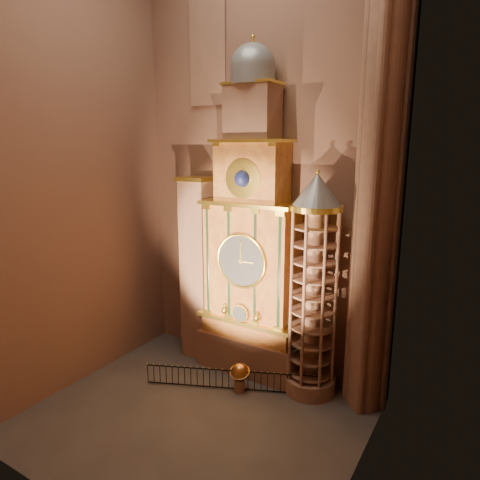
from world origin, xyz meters
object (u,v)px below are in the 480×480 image
Objects in this scene: portrait_tower at (198,268)px; stair_turret at (313,289)px; astronomical_clock at (251,249)px; iron_railing at (232,380)px; celestial_globe at (240,375)px.

stair_turret reaches higher than portrait_tower.
astronomical_clock is at bearing -0.29° from portrait_tower.
iron_railing is (3.62, -2.26, -4.60)m from portrait_tower.
astronomical_clock reaches higher than iron_railing.
portrait_tower reaches higher than iron_railing.
stair_turret is 1.36× the size of iron_railing.
iron_railing is at bearing -158.14° from celestial_globe.
portrait_tower is 0.94× the size of stair_turret.
portrait_tower reaches higher than celestial_globe.
celestial_globe reaches higher than iron_railing.
astronomical_clock is at bearing 95.57° from iron_railing.
celestial_globe is (-2.93, -1.84, -4.40)m from stair_turret.
iron_railing is (-3.28, -1.98, -4.72)m from stair_turret.
astronomical_clock is 1.55× the size of stair_turret.
portrait_tower is at bearing 148.04° from iron_railing.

